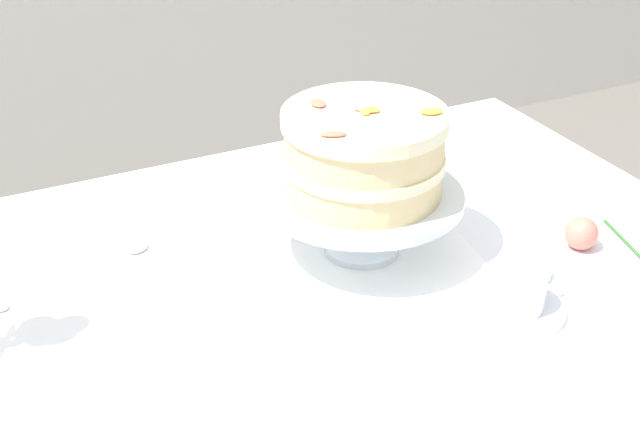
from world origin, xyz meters
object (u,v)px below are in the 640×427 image
Objects in this scene: teacup at (517,294)px; fallen_rose at (582,233)px; cake_stand at (363,203)px; dining_table at (291,372)px; layer_cake at (364,152)px.

teacup is 0.21m from fallen_rose.
cake_stand is 0.33m from fallen_rose.
fallen_rose reaches higher than dining_table.
cake_stand is at bearing 32.79° from dining_table.
cake_stand reaches higher than fallen_rose.
layer_cake is at bearing 116.85° from teacup.
dining_table is 0.32m from layer_cake.
dining_table is at bearing 157.21° from teacup.
layer_cake is 1.87× the size of fallen_rose.
layer_cake is at bearing 156.06° from fallen_rose.
teacup is at bearing -22.79° from dining_table.
dining_table is 0.32m from teacup.
layer_cake is at bearing -94.56° from cake_stand.
cake_stand is at bearing 156.06° from fallen_rose.
layer_cake is at bearing 32.79° from dining_table.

